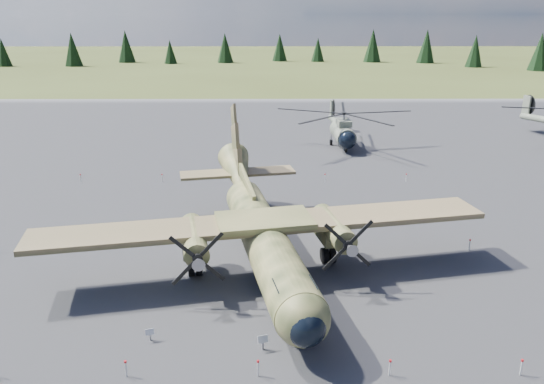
{
  "coord_description": "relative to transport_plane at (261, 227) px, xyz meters",
  "views": [
    {
      "loc": [
        2.53,
        -33.76,
        15.7
      ],
      "look_at": [
        2.72,
        2.0,
        3.68
      ],
      "focal_mm": 35.0,
      "sensor_mm": 36.0,
      "label": 1
    }
  ],
  "objects": [
    {
      "name": "ground",
      "position": [
        -2.01,
        2.19,
        -2.69
      ],
      "size": [
        500.0,
        500.0,
        0.0
      ],
      "primitive_type": "plane",
      "color": "#4E5827",
      "rests_on": "ground"
    },
    {
      "name": "apron",
      "position": [
        -2.01,
        12.19,
        -2.69
      ],
      "size": [
        120.0,
        120.0,
        0.04
      ],
      "primitive_type": "cube",
      "color": "slate",
      "rests_on": "ground"
    },
    {
      "name": "transport_plane",
      "position": [
        0.0,
        0.0,
        0.0
      ],
      "size": [
        28.38,
        25.49,
        9.37
      ],
      "rotation": [
        0.0,
        0.0,
        0.2
      ],
      "color": "#3A4223",
      "rests_on": "ground"
    },
    {
      "name": "helicopter_near",
      "position": [
        9.58,
        32.7,
        0.43
      ],
      "size": [
        17.88,
        20.74,
        4.41
      ],
      "rotation": [
        0.0,
        0.0,
        0.03
      ],
      "color": "slate",
      "rests_on": "ground"
    },
    {
      "name": "info_placard_left",
      "position": [
        -5.53,
        -8.51,
        -2.24
      ],
      "size": [
        0.47,
        0.3,
        0.68
      ],
      "rotation": [
        0.0,
        0.0,
        0.31
      ],
      "color": "gray",
      "rests_on": "ground"
    },
    {
      "name": "info_placard_right",
      "position": [
        0.18,
        -9.32,
        -2.15
      ],
      "size": [
        0.56,
        0.36,
        0.81
      ],
      "rotation": [
        0.0,
        0.0,
        0.31
      ],
      "color": "gray",
      "rests_on": "ground"
    },
    {
      "name": "barrier_fence",
      "position": [
        -2.48,
        2.11,
        -2.18
      ],
      "size": [
        33.12,
        29.62,
        0.85
      ],
      "color": "silver",
      "rests_on": "ground"
    },
    {
      "name": "treeline",
      "position": [
        2.12,
        9.87,
        2.15
      ],
      "size": [
        323.97,
        324.74,
        10.96
      ],
      "color": "black",
      "rests_on": "ground"
    }
  ]
}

